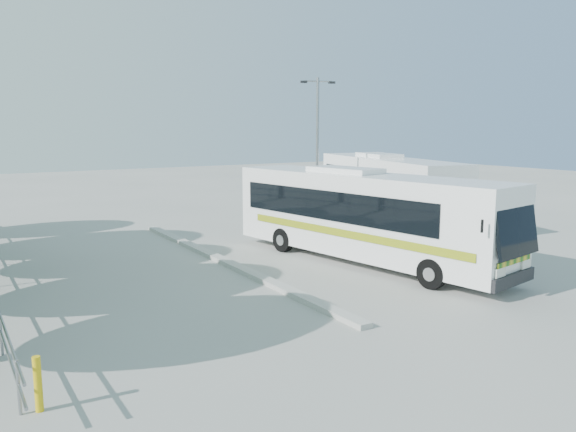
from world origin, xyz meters
TOP-DOWN VIEW (x-y plane):
  - ground at (0.00, 0.00)m, footprint 100.00×100.00m
  - kerb_divider at (-2.30, 2.00)m, footprint 0.40×16.00m
  - coach_main at (2.10, -0.52)m, footprint 4.21×11.84m
  - coach_adjacent at (8.64, 5.56)m, footprint 5.32×12.21m
  - lamppost at (5.25, 6.96)m, footprint 1.76×0.63m
  - bollard at (-9.70, -6.04)m, footprint 0.15×0.15m

SIDE VIEW (x-z plane):
  - ground at x=0.00m, z-range 0.00..0.00m
  - kerb_divider at x=-2.30m, z-range 0.00..0.15m
  - bollard at x=-9.70m, z-range 0.00..1.00m
  - coach_main at x=2.10m, z-range 0.15..3.38m
  - coach_adjacent at x=8.64m, z-range 0.16..3.49m
  - lamppost at x=5.25m, z-range 0.38..7.66m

